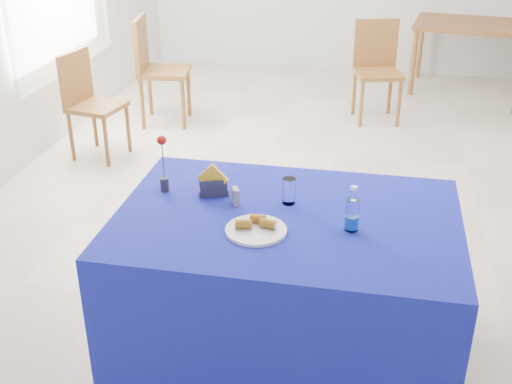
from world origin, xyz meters
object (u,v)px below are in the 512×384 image
(blue_table, at_px, (286,283))
(oak_table, at_px, (477,30))
(water_bottle, at_px, (352,216))
(chair_bg_left, at_px, (377,63))
(chair_win_a, at_px, (88,97))
(chair_win_b, at_px, (154,63))
(plate, at_px, (256,230))

(blue_table, bearing_deg, oak_table, 73.95)
(water_bottle, xyz_separation_m, chair_bg_left, (0.03, 3.67, -0.28))
(chair_win_a, bearing_deg, blue_table, -127.19)
(oak_table, distance_m, chair_bg_left, 1.50)
(chair_bg_left, distance_m, chair_win_b, 2.13)
(plate, relative_size, oak_table, 0.20)
(water_bottle, bearing_deg, blue_table, 166.16)
(plate, relative_size, chair_win_a, 0.31)
(water_bottle, distance_m, oak_table, 4.88)
(oak_table, bearing_deg, blue_table, -106.05)
(water_bottle, bearing_deg, oak_table, 77.56)
(water_bottle, bearing_deg, plate, -166.36)
(chair_bg_left, relative_size, chair_win_a, 1.06)
(water_bottle, bearing_deg, chair_bg_left, 89.57)
(blue_table, distance_m, oak_table, 4.89)
(water_bottle, relative_size, chair_win_a, 0.24)
(plate, bearing_deg, chair_win_b, 116.66)
(chair_bg_left, bearing_deg, oak_table, 32.52)
(plate, bearing_deg, water_bottle, 13.64)
(plate, distance_m, chair_win_a, 3.02)
(blue_table, relative_size, chair_win_b, 1.58)
(blue_table, height_order, chair_bg_left, chair_bg_left)
(chair_bg_left, bearing_deg, water_bottle, -104.79)
(chair_bg_left, bearing_deg, chair_win_b, -179.57)
(blue_table, xyz_separation_m, oak_table, (1.35, 4.69, 0.30))
(plate, relative_size, water_bottle, 1.28)
(chair_win_a, bearing_deg, plate, -131.04)
(oak_table, height_order, chair_bg_left, chair_bg_left)
(water_bottle, relative_size, oak_table, 0.15)
(plate, height_order, chair_win_b, chair_win_b)
(chair_win_b, bearing_deg, oak_table, -71.22)
(water_bottle, distance_m, chair_win_a, 3.23)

